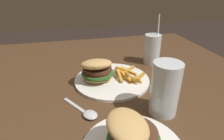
% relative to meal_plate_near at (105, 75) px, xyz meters
% --- Properties ---
extents(dining_table, '(1.29, 1.29, 0.74)m').
position_rel_meal_plate_near_xyz_m(dining_table, '(0.03, 0.08, -0.16)').
color(dining_table, '#4C331E').
rests_on(dining_table, ground_plane).
extents(meal_plate_near, '(0.28, 0.28, 0.11)m').
position_rel_meal_plate_near_xyz_m(meal_plate_near, '(0.00, 0.00, 0.00)').
color(meal_plate_near, white).
rests_on(meal_plate_near, dining_table).
extents(beer_glass, '(0.08, 0.08, 0.16)m').
position_rel_meal_plate_near_xyz_m(beer_glass, '(-0.13, 0.21, 0.04)').
color(beer_glass, silver).
rests_on(beer_glass, dining_table).
extents(juice_glass, '(0.07, 0.07, 0.22)m').
position_rel_meal_plate_near_xyz_m(juice_glass, '(-0.24, -0.13, 0.03)').
color(juice_glass, silver).
rests_on(juice_glass, dining_table).
extents(spoon, '(0.10, 0.14, 0.01)m').
position_rel_meal_plate_near_xyz_m(spoon, '(0.09, 0.18, -0.02)').
color(spoon, silver).
rests_on(spoon, dining_table).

